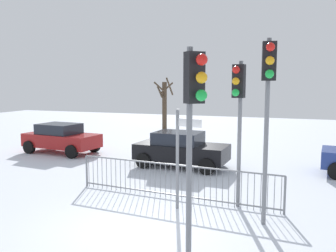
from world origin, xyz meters
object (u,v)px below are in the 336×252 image
traffic_light_rear_right (268,90)px  car_black_near (181,149)px  traffic_light_foreground_left (239,101)px  direction_sign_post (179,153)px  traffic_light_rear_left (194,109)px  car_red_trailing (61,138)px  bare_tree_left (164,103)px

traffic_light_rear_right → car_black_near: size_ratio=1.17×
traffic_light_foreground_left → direction_sign_post: 2.15m
traffic_light_rear_right → traffic_light_rear_left: traffic_light_rear_right is taller
traffic_light_rear_left → car_red_trailing: size_ratio=1.05×
direction_sign_post → car_black_near: 5.15m
traffic_light_foreground_left → bare_tree_left: traffic_light_foreground_left is taller
traffic_light_rear_left → bare_tree_left: traffic_light_rear_left is taller
traffic_light_rear_right → car_black_near: traffic_light_rear_right is taller
direction_sign_post → bare_tree_left: bearing=127.0°
traffic_light_rear_right → car_black_near: 7.05m
traffic_light_rear_right → bare_tree_left: bearing=-70.7°
car_black_near → direction_sign_post: bearing=-69.7°
traffic_light_foreground_left → direction_sign_post: bearing=33.0°
traffic_light_rear_right → car_red_trailing: 12.40m
traffic_light_foreground_left → traffic_light_rear_right: size_ratio=0.90×
traffic_light_foreground_left → car_black_near: traffic_light_foreground_left is taller
traffic_light_rear_right → traffic_light_rear_left: 2.83m
traffic_light_rear_left → direction_sign_post: 3.62m
traffic_light_rear_right → car_red_trailing: traffic_light_rear_right is taller
traffic_light_foreground_left → bare_tree_left: 17.59m
traffic_light_rear_left → car_black_near: bearing=-116.0°
traffic_light_rear_left → direction_sign_post: bearing=-113.1°
car_red_trailing → bare_tree_left: bearing=87.2°
traffic_light_foreground_left → car_red_trailing: bearing=-18.5°
direction_sign_post → car_red_trailing: direction_sign_post is taller
traffic_light_foreground_left → car_black_near: 5.63m
direction_sign_post → car_black_near: bearing=122.6°
traffic_light_rear_left → direction_sign_post: traffic_light_rear_left is taller
traffic_light_foreground_left → traffic_light_rear_right: bearing=137.0°
car_red_trailing → car_black_near: 6.65m
bare_tree_left → traffic_light_rear_right: bearing=-61.8°
car_black_near → bare_tree_left: (-5.07, 11.40, 1.25)m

